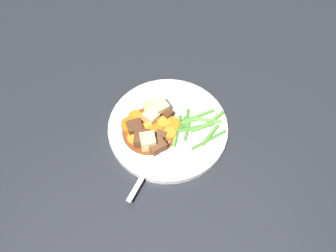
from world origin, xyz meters
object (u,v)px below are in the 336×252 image
carrot_slice_1 (144,131)px  fork (151,162)px  potato_chunk_2 (148,142)px  meat_chunk_0 (166,114)px  meat_chunk_3 (157,146)px  potato_chunk_3 (159,108)px  carrot_slice_4 (164,123)px  potato_chunk_0 (151,118)px  meat_chunk_4 (159,138)px  potato_chunk_1 (152,109)px  dinner_plate (168,128)px  carrot_slice_5 (134,138)px  meat_chunk_1 (142,139)px  carrot_slice_3 (171,133)px  meat_chunk_2 (135,128)px  carrot_slice_2 (155,131)px  carrot_slice_6 (135,118)px  carrot_slice_7 (172,125)px  carrot_slice_0 (129,125)px

carrot_slice_1 → fork: (-0.01, 0.07, -0.00)m
carrot_slice_1 → potato_chunk_2: bearing=97.8°
meat_chunk_0 → meat_chunk_3: 0.08m
potato_chunk_2 → potato_chunk_3: potato_chunk_2 is taller
meat_chunk_3 → carrot_slice_4: bearing=-111.4°
potato_chunk_0 → meat_chunk_4: 0.05m
potato_chunk_1 → dinner_plate: bearing=125.9°
meat_chunk_0 → fork: bearing=67.6°
carrot_slice_5 → meat_chunk_1: meat_chunk_1 is taller
carrot_slice_3 → meat_chunk_2: bearing=-15.4°
carrot_slice_2 → carrot_slice_1: bearing=-8.9°
carrot_slice_6 → fork: size_ratio=0.21×
meat_chunk_3 → meat_chunk_4: bearing=-109.9°
carrot_slice_7 → meat_chunk_4: (0.03, 0.03, 0.00)m
meat_chunk_2 → meat_chunk_3: size_ratio=0.93×
dinner_plate → meat_chunk_0: (0.00, -0.03, 0.02)m
potato_chunk_3 → meat_chunk_2: potato_chunk_3 is taller
potato_chunk_0 → fork: size_ratio=0.19×
carrot_slice_7 → potato_chunk_1: 0.06m
carrot_slice_3 → meat_chunk_3: (0.03, 0.03, 0.01)m
meat_chunk_1 → meat_chunk_3: meat_chunk_1 is taller
carrot_slice_0 → carrot_slice_7: carrot_slice_0 is taller
meat_chunk_0 → meat_chunk_1: meat_chunk_1 is taller
dinner_plate → carrot_slice_7: 0.01m
carrot_slice_5 → carrot_slice_6: size_ratio=0.95×
meat_chunk_4 → potato_chunk_3: bearing=-97.1°
carrot_slice_1 → meat_chunk_3: bearing=116.2°
meat_chunk_0 → meat_chunk_1: size_ratio=0.78×
carrot_slice_5 → potato_chunk_3: potato_chunk_3 is taller
dinner_plate → carrot_slice_6: bearing=-21.9°
carrot_slice_0 → meat_chunk_3: 0.08m
carrot_slice_4 → meat_chunk_1: meat_chunk_1 is taller
carrot_slice_6 → meat_chunk_3: size_ratio=1.00×
meat_chunk_1 → meat_chunk_4: bearing=178.8°
potato_chunk_2 → carrot_slice_5: bearing=-35.9°
carrot_slice_0 → carrot_slice_1: 0.03m
carrot_slice_3 → carrot_slice_5: carrot_slice_3 is taller
potato_chunk_2 → potato_chunk_0: bearing=-102.0°
carrot_slice_1 → carrot_slice_2: bearing=171.1°
meat_chunk_1 → meat_chunk_4: meat_chunk_1 is taller
meat_chunk_0 → carrot_slice_1: bearing=35.0°
carrot_slice_7 → potato_chunk_1: (0.04, -0.04, 0.01)m
carrot_slice_7 → meat_chunk_1: size_ratio=1.05×
potato_chunk_1 → potato_chunk_0: bearing=79.1°
potato_chunk_0 → meat_chunk_1: size_ratio=0.92×
carrot_slice_4 → meat_chunk_0: 0.02m
carrot_slice_0 → carrot_slice_2: (-0.05, 0.02, -0.00)m
carrot_slice_5 → meat_chunk_3: (-0.04, 0.03, 0.01)m
potato_chunk_0 → fork: 0.10m
carrot_slice_3 → carrot_slice_4: same height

